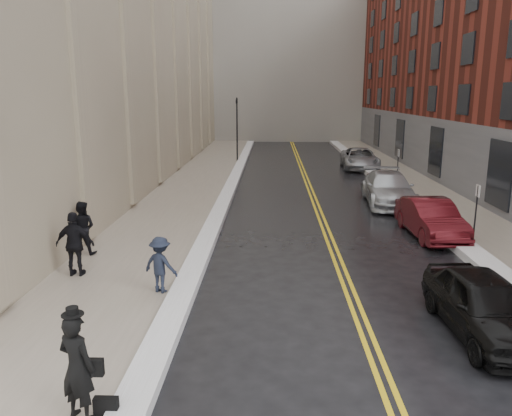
# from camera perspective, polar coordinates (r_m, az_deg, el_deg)

# --- Properties ---
(ground) EXTENTS (160.00, 160.00, 0.00)m
(ground) POSITION_cam_1_polar(r_m,az_deg,el_deg) (11.81, 0.45, -14.96)
(ground) COLOR black
(ground) RESTS_ON ground
(sidewalk_left) EXTENTS (4.00, 64.00, 0.15)m
(sidewalk_left) POSITION_cam_1_polar(r_m,az_deg,el_deg) (27.40, -8.15, 1.36)
(sidewalk_left) COLOR gray
(sidewalk_left) RESTS_ON ground
(sidewalk_right) EXTENTS (3.00, 64.00, 0.15)m
(sidewalk_right) POSITION_cam_1_polar(r_m,az_deg,el_deg) (28.37, 19.80, 1.11)
(sidewalk_right) COLOR gray
(sidewalk_right) RESTS_ON ground
(lane_stripe_a) EXTENTS (0.12, 64.00, 0.01)m
(lane_stripe_a) POSITION_cam_1_polar(r_m,az_deg,el_deg) (27.08, 6.34, 1.12)
(lane_stripe_a) COLOR gold
(lane_stripe_a) RESTS_ON ground
(lane_stripe_b) EXTENTS (0.12, 64.00, 0.01)m
(lane_stripe_b) POSITION_cam_1_polar(r_m,az_deg,el_deg) (27.10, 6.85, 1.11)
(lane_stripe_b) COLOR gold
(lane_stripe_b) RESTS_ON ground
(snow_ridge_left) EXTENTS (0.70, 60.80, 0.26)m
(snow_ridge_left) POSITION_cam_1_polar(r_m,az_deg,el_deg) (27.08, -3.36, 1.45)
(snow_ridge_left) COLOR white
(snow_ridge_left) RESTS_ON ground
(snow_ridge_right) EXTENTS (0.85, 60.80, 0.30)m
(snow_ridge_right) POSITION_cam_1_polar(r_m,az_deg,el_deg) (27.84, 16.19, 1.31)
(snow_ridge_right) COLOR white
(snow_ridge_right) RESTS_ON ground
(traffic_signal) EXTENTS (0.18, 0.15, 5.20)m
(traffic_signal) POSITION_cam_1_polar(r_m,az_deg,el_deg) (40.60, -2.19, 9.51)
(traffic_signal) COLOR black
(traffic_signal) RESTS_ON ground
(parking_sign_near) EXTENTS (0.06, 0.35, 2.23)m
(parking_sign_near) POSITION_cam_1_polar(r_m,az_deg,el_deg) (20.38, 23.87, 0.03)
(parking_sign_near) COLOR black
(parking_sign_near) RESTS_ON ground
(parking_sign_far) EXTENTS (0.06, 0.35, 2.23)m
(parking_sign_far) POSITION_cam_1_polar(r_m,az_deg,el_deg) (31.65, 15.90, 4.90)
(parking_sign_far) COLOR black
(parking_sign_far) RESTS_ON ground
(car_black) EXTENTS (1.94, 4.40, 1.47)m
(car_black) POSITION_cam_1_polar(r_m,az_deg,el_deg) (12.92, 24.64, -10.06)
(car_black) COLOR black
(car_black) RESTS_ON ground
(car_maroon) EXTENTS (1.81, 4.59, 1.49)m
(car_maroon) POSITION_cam_1_polar(r_m,az_deg,el_deg) (20.72, 19.34, -1.12)
(car_maroon) COLOR #4A0D12
(car_maroon) RESTS_ON ground
(car_silver_near) EXTENTS (2.61, 5.72, 1.62)m
(car_silver_near) POSITION_cam_1_polar(r_m,az_deg,el_deg) (26.21, 14.89, 2.16)
(car_silver_near) COLOR #ADB1B5
(car_silver_near) RESTS_ON ground
(car_silver_far) EXTENTS (2.82, 5.63, 1.53)m
(car_silver_far) POSITION_cam_1_polar(r_m,az_deg,el_deg) (38.28, 11.76, 5.56)
(car_silver_far) COLOR #9B9DA3
(car_silver_far) RESTS_ON ground
(pedestrian_main) EXTENTS (0.81, 0.68, 1.89)m
(pedestrian_main) POSITION_cam_1_polar(r_m,az_deg,el_deg) (9.18, -19.76, -16.77)
(pedestrian_main) COLOR black
(pedestrian_main) RESTS_ON sidewalk_left
(pedestrian_a) EXTENTS (0.91, 0.72, 1.84)m
(pedestrian_a) POSITION_cam_1_polar(r_m,az_deg,el_deg) (17.96, -19.25, -2.15)
(pedestrian_a) COLOR black
(pedestrian_a) RESTS_ON sidewalk_left
(pedestrian_b) EXTENTS (1.17, 0.93, 1.58)m
(pedestrian_b) POSITION_cam_1_polar(r_m,az_deg,el_deg) (14.03, -10.86, -6.37)
(pedestrian_b) COLOR #191F2E
(pedestrian_b) RESTS_ON sidewalk_left
(pedestrian_c) EXTENTS (1.15, 0.48, 1.96)m
(pedestrian_c) POSITION_cam_1_polar(r_m,az_deg,el_deg) (15.89, -19.98, -3.90)
(pedestrian_c) COLOR black
(pedestrian_c) RESTS_ON sidewalk_left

